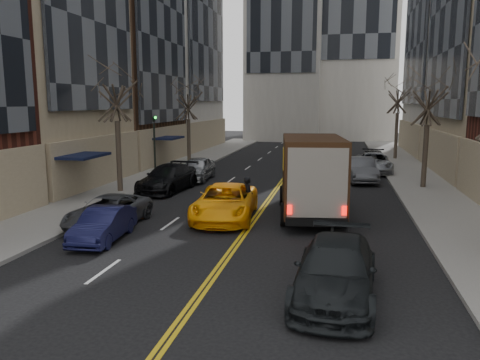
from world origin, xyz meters
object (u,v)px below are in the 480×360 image
Objects in this scene: ups_truck at (311,177)px; observer_sedan at (336,270)px; pedestrian at (248,196)px; taxi at (225,202)px.

observer_sedan is at bearing -89.83° from ups_truck.
ups_truck reaches higher than pedestrian.
ups_truck is 3.92× the size of pedestrian.
observer_sedan is (1.21, -9.05, -1.12)m from ups_truck.
ups_truck is 1.27× the size of taxi.
observer_sedan is at bearing -162.36° from pedestrian.
pedestrian reaches higher than taxi.
pedestrian is at bearing 176.43° from ups_truck.
observer_sedan is 2.96× the size of pedestrian.
ups_truck is 3.09m from pedestrian.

